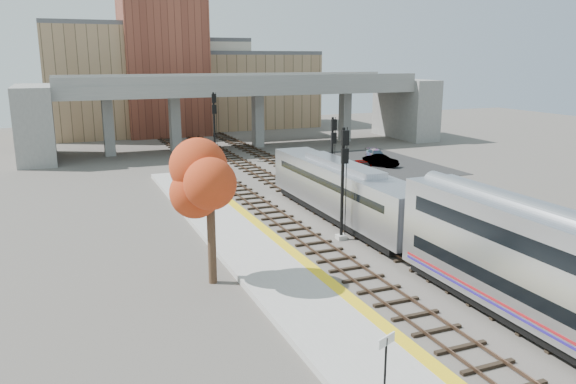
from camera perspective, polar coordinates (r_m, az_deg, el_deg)
name	(u,v)px	position (r m, az deg, el deg)	size (l,w,h in m)	color
ground	(404,266)	(32.95, 11.70, -7.34)	(160.00, 160.00, 0.00)	#47423D
platform	(286,282)	(29.66, -0.16, -9.08)	(4.50, 60.00, 0.35)	#9E9E99
yellow_strip	(319,273)	(30.30, 3.21, -8.23)	(0.70, 60.00, 0.01)	yellow
tracks	(323,209)	(43.68, 3.60, -1.78)	(10.70, 95.00, 0.25)	black
overpass	(243,103)	(74.10, -4.63, 9.00)	(54.00, 12.00, 9.50)	slate
buildings_far	(180,81)	(93.91, -10.94, 11.01)	(43.00, 21.00, 20.60)	#9B7D5A
parking_lot	(368,164)	(63.07, 8.16, 2.81)	(14.00, 18.00, 0.04)	black
locomotive	(342,190)	(40.66, 5.52, 0.23)	(3.02, 19.05, 4.10)	#A8AAB2
signal_mast_near	(343,185)	(35.91, 5.59, 0.76)	(0.60, 0.64, 7.33)	#9E9E99
signal_mast_mid	(332,160)	(46.18, 4.53, 3.26)	(0.60, 0.64, 6.89)	#9E9E99
signal_mast_far	(214,126)	(64.80, -7.49, 6.66)	(0.60, 0.64, 7.77)	#9E9E99
station_sign	(386,354)	(19.68, 9.92, -15.86)	(0.84, 0.41, 2.27)	black
tree	(210,184)	(28.65, -7.95, 0.76)	(3.60, 3.60, 7.16)	#382619
car_a	(362,167)	(57.80, 7.56, 2.55)	(1.58, 3.92, 1.34)	#99999E
car_b	(381,161)	(61.79, 9.39, 3.17)	(1.35, 3.86, 1.27)	#99999E
car_c	(376,155)	(65.92, 8.94, 3.77)	(1.60, 3.94, 1.14)	#99999E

